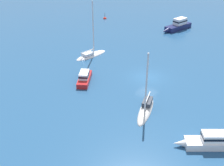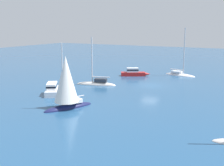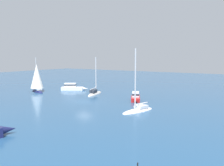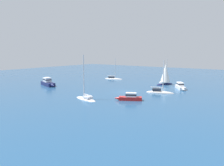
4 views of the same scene
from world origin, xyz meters
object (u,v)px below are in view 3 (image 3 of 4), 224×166
launch (136,97)px  yacht_2 (37,79)px  yacht_1 (138,110)px  motor_cruiser_1 (72,87)px  sloop (95,93)px

launch → yacht_2: bearing=-113.6°
yacht_1 → motor_cruiser_1: bearing=-103.8°
launch → motor_cruiser_1: motor_cruiser_1 is taller
sloop → motor_cruiser_1: bearing=59.3°
yacht_1 → sloop: (9.04, 14.58, -0.04)m
launch → motor_cruiser_1: size_ratio=0.94×
yacht_1 → motor_cruiser_1: size_ratio=1.63×
yacht_2 → sloop: (3.77, -12.48, -2.53)m
motor_cruiser_1 → sloop: sloop is taller
launch → yacht_2: 22.83m
yacht_1 → sloop: yacht_1 is taller
motor_cruiser_1 → sloop: 8.15m
launch → sloop: sloop is taller
sloop → launch: bearing=-115.5°
yacht_2 → sloop: size_ratio=0.98×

